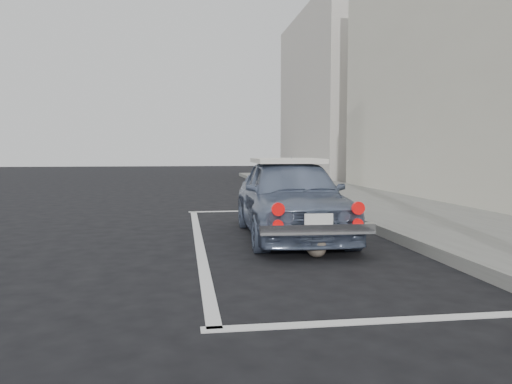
{
  "coord_description": "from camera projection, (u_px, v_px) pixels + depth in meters",
  "views": [
    {
      "loc": [
        -1.11,
        -3.96,
        1.27
      ],
      "look_at": [
        -0.19,
        2.33,
        0.75
      ],
      "focal_mm": 35.0,
      "sensor_mm": 36.0,
      "label": 1
    }
  ],
  "objects": [
    {
      "name": "pline_rear",
      "position": [
        401.0,
        320.0,
        3.75
      ],
      "size": [
        3.0,
        0.12,
        0.01
      ],
      "primitive_type": "cube",
      "color": "silver",
      "rests_on": "ground"
    },
    {
      "name": "building_far",
      "position": [
        335.0,
        96.0,
        24.49
      ],
      "size": [
        3.5,
        10.0,
        8.0
      ],
      "primitive_type": "cube",
      "color": "beige",
      "rests_on": "ground"
    },
    {
      "name": "retro_coupe",
      "position": [
        291.0,
        196.0,
        7.38
      ],
      "size": [
        1.52,
        3.56,
        1.19
      ],
      "rotation": [
        0.0,
        0.0,
        -0.03
      ],
      "color": "slate",
      "rests_on": "ground"
    },
    {
      "name": "cat",
      "position": [
        317.0,
        247.0,
        5.98
      ],
      "size": [
        0.26,
        0.5,
        0.26
      ],
      "rotation": [
        0.0,
        0.0,
        0.12
      ],
      "color": "#63564B",
      "rests_on": "ground"
    },
    {
      "name": "pline_side",
      "position": [
        199.0,
        242.0,
        7.0
      ],
      "size": [
        0.12,
        7.0,
        0.01
      ],
      "primitive_type": "cube",
      "color": "silver",
      "rests_on": "ground"
    },
    {
      "name": "sidewalk",
      "position": [
        512.0,
        242.0,
        6.6
      ],
      "size": [
        2.8,
        40.0,
        0.15
      ],
      "primitive_type": "cube",
      "color": "slate",
      "rests_on": "ground"
    },
    {
      "name": "pline_front",
      "position": [
        259.0,
        211.0,
        10.65
      ],
      "size": [
        3.0,
        0.12,
        0.01
      ],
      "primitive_type": "cube",
      "color": "silver",
      "rests_on": "ground"
    },
    {
      "name": "ground",
      "position": [
        318.0,
        303.0,
        4.17
      ],
      "size": [
        80.0,
        80.0,
        0.0
      ],
      "primitive_type": "plane",
      "color": "black",
      "rests_on": "ground"
    }
  ]
}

